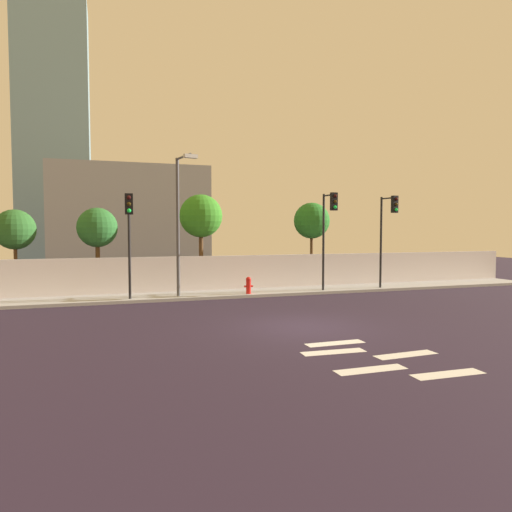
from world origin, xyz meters
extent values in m
plane|color=#271C2C|center=(0.00, 0.00, 0.00)|extent=(80.00, 80.00, 0.00)
cube|color=#A1A1A1|center=(0.00, 8.20, 0.07)|extent=(36.00, 2.40, 0.15)
cube|color=silver|center=(0.00, 9.49, 1.05)|extent=(36.00, 0.18, 1.80)
cube|color=silver|center=(1.01, -5.80, 0.00)|extent=(1.81, 0.48, 0.01)
cube|color=silver|center=(-0.49, -4.95, 0.00)|extent=(1.80, 0.44, 0.01)
cube|color=silver|center=(1.12, -4.10, 0.00)|extent=(1.82, 0.52, 0.01)
cube|color=silver|center=(-0.58, -3.25, 0.00)|extent=(1.82, 0.53, 0.01)
cube|color=silver|center=(-0.08, -2.40, 0.00)|extent=(1.80, 0.45, 0.01)
cylinder|color=black|center=(4.49, 7.55, 2.68)|extent=(0.12, 0.12, 5.05)
cylinder|color=black|center=(4.52, 7.05, 5.10)|extent=(0.14, 1.01, 0.08)
cube|color=black|center=(4.55, 6.54, 4.75)|extent=(0.35, 0.22, 0.90)
sphere|color=black|center=(4.56, 6.42, 5.02)|extent=(0.18, 0.18, 0.18)
sphere|color=#33260A|center=(4.56, 6.42, 4.74)|extent=(0.18, 0.18, 0.18)
sphere|color=#19F24C|center=(4.56, 6.42, 4.46)|extent=(0.18, 0.18, 0.18)
cylinder|color=black|center=(-5.37, 7.55, 2.52)|extent=(0.12, 0.12, 4.73)
cylinder|color=black|center=(-5.40, 6.88, 4.78)|extent=(0.13, 1.35, 0.08)
cube|color=black|center=(-5.43, 6.20, 4.43)|extent=(0.35, 0.21, 0.90)
sphere|color=black|center=(-5.43, 6.08, 4.70)|extent=(0.18, 0.18, 0.18)
sphere|color=#33260A|center=(-5.43, 6.08, 4.42)|extent=(0.18, 0.18, 0.18)
sphere|color=#19F24C|center=(-5.43, 6.08, 4.14)|extent=(0.18, 0.18, 0.18)
cylinder|color=black|center=(7.99, 7.55, 2.64)|extent=(0.12, 0.12, 4.98)
cylinder|color=black|center=(8.06, 7.04, 5.03)|extent=(0.21, 1.03, 0.08)
cube|color=black|center=(8.13, 6.53, 4.68)|extent=(0.36, 0.24, 0.90)
sphere|color=black|center=(8.14, 6.41, 4.95)|extent=(0.18, 0.18, 0.18)
sphere|color=#33260A|center=(8.14, 6.41, 4.67)|extent=(0.18, 0.18, 0.18)
sphere|color=#19F24C|center=(8.14, 6.41, 4.39)|extent=(0.18, 0.18, 0.18)
cylinder|color=#4C4C51|center=(-3.11, 7.75, 3.44)|extent=(0.16, 0.16, 6.58)
cylinder|color=#4C4C51|center=(-2.94, 6.92, 6.68)|extent=(0.44, 1.68, 0.10)
cube|color=beige|center=(-2.77, 6.09, 6.58)|extent=(0.64, 0.36, 0.16)
cylinder|color=red|center=(0.32, 7.43, 0.49)|extent=(0.24, 0.24, 0.68)
sphere|color=red|center=(0.32, 7.43, 0.87)|extent=(0.26, 0.26, 0.26)
cylinder|color=red|center=(0.15, 7.43, 0.52)|extent=(0.10, 0.09, 0.09)
cylinder|color=red|center=(0.49, 7.43, 0.52)|extent=(0.10, 0.09, 0.09)
cylinder|color=brown|center=(-10.58, 10.56, 1.40)|extent=(0.17, 0.17, 2.81)
sphere|color=#2A6226|center=(-10.58, 10.56, 3.35)|extent=(1.95, 1.95, 1.95)
cylinder|color=brown|center=(-6.79, 10.56, 1.45)|extent=(0.22, 0.22, 2.89)
sphere|color=#29682B|center=(-6.79, 10.56, 3.45)|extent=(2.02, 2.02, 2.02)
cylinder|color=brown|center=(-1.43, 10.56, 1.72)|extent=(0.24, 0.24, 3.45)
sphere|color=#358721|center=(-1.43, 10.56, 4.09)|extent=(2.35, 2.35, 2.35)
cylinder|color=brown|center=(5.22, 10.56, 1.65)|extent=(0.17, 0.17, 3.29)
sphere|color=#287526|center=(5.22, 10.56, 3.88)|extent=(2.13, 2.13, 2.13)
cube|color=gray|center=(-4.49, 23.49, 4.13)|extent=(11.80, 6.00, 8.26)
cube|color=gray|center=(-11.06, 35.49, 12.77)|extent=(6.70, 5.00, 25.53)
camera|label=1|loc=(-6.42, -14.28, 3.30)|focal=32.24mm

